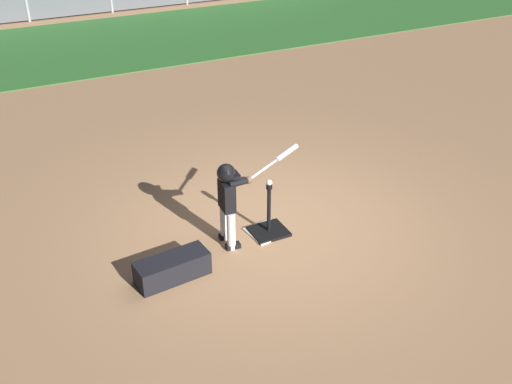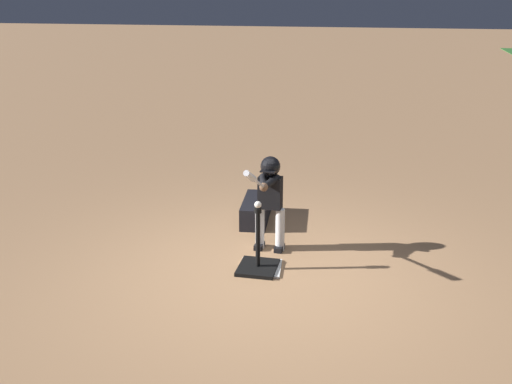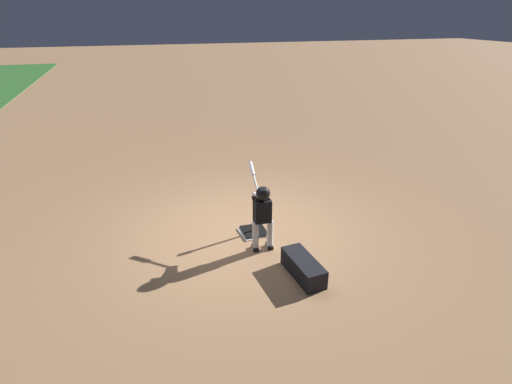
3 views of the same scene
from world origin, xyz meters
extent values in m
plane|color=#AD7F56|center=(0.00, 0.00, 0.00)|extent=(90.00, 90.00, 0.00)
cube|color=white|center=(-0.15, -0.14, 0.01)|extent=(0.48, 0.48, 0.02)
cube|color=black|center=(-0.13, -0.16, 0.02)|extent=(0.45, 0.41, 0.04)
cylinder|color=black|center=(-0.13, -0.16, 0.34)|extent=(0.05, 0.05, 0.61)
cylinder|color=black|center=(-0.13, -0.16, 0.67)|extent=(0.08, 0.08, 0.05)
cylinder|color=silver|center=(-0.68, -0.02, 0.25)|extent=(0.11, 0.11, 0.50)
cube|color=black|center=(-0.66, -0.02, 0.03)|extent=(0.19, 0.10, 0.06)
cylinder|color=silver|center=(-0.69, -0.26, 0.25)|extent=(0.11, 0.11, 0.50)
cube|color=black|center=(-0.67, -0.26, 0.03)|extent=(0.19, 0.10, 0.06)
cube|color=black|center=(-0.68, -0.14, 0.68)|extent=(0.16, 0.27, 0.37)
sphere|color=brown|center=(-0.68, -0.14, 0.98)|extent=(0.19, 0.19, 0.19)
sphere|color=black|center=(-0.68, -0.14, 0.99)|extent=(0.22, 0.22, 0.22)
cube|color=black|center=(-0.59, -0.14, 0.96)|extent=(0.12, 0.17, 0.01)
cylinder|color=black|center=(-0.54, -0.11, 0.85)|extent=(0.31, 0.18, 0.11)
cylinder|color=black|center=(-0.55, -0.19, 0.85)|extent=(0.31, 0.14, 0.11)
sphere|color=brown|center=(-0.41, -0.16, 0.84)|extent=(0.09, 0.09, 0.09)
cylinder|color=silver|center=(-0.10, -0.18, 1.00)|extent=(0.63, 0.07, 0.36)
cylinder|color=silver|center=(0.10, -0.19, 1.11)|extent=(0.29, 0.08, 0.19)
cylinder|color=black|center=(-0.43, -0.16, 0.83)|extent=(0.04, 0.05, 0.05)
sphere|color=white|center=(-0.13, -0.16, 0.73)|extent=(0.07, 0.07, 0.07)
cube|color=black|center=(-1.53, -0.48, 0.14)|extent=(0.87, 0.40, 0.28)
camera|label=1|loc=(-3.13, -5.75, 4.27)|focal=42.00mm
camera|label=2|loc=(5.54, 1.05, 2.83)|focal=42.00mm
camera|label=3|loc=(-5.94, 1.57, 3.51)|focal=28.00mm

